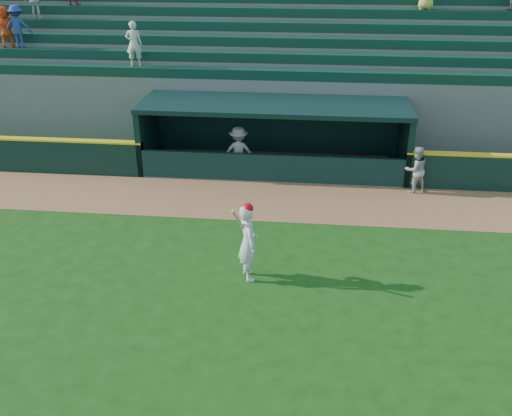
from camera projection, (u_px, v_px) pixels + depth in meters
The scene contains 7 objects.
ground at pixel (249, 284), 13.96m from camera, with size 120.00×120.00×0.00m, color #174310.
warning_track at pixel (267, 200), 18.36m from camera, with size 40.00×3.00×0.01m, color #94633B.
dugout_player_front at pixel (416, 170), 18.68m from camera, with size 0.76×0.60×1.57m, color #AAABA5.
dugout_player_inside at pixel (239, 151), 19.96m from camera, with size 1.15×0.66×1.78m, color #9A9A95.
dugout at pixel (275, 131), 20.56m from camera, with size 9.40×2.80×2.46m.
stands at pixel (282, 74), 24.21m from camera, with size 34.50×6.25×7.56m.
batter_at_plate at pixel (248, 241), 13.80m from camera, with size 0.72×0.87×2.05m.
Camera 1 is at (1.40, -11.72, 7.68)m, focal length 40.00 mm.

